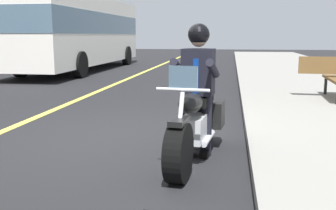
% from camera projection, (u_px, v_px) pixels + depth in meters
% --- Properties ---
extents(ground_plane, '(80.00, 80.00, 0.00)m').
position_uv_depth(ground_plane, '(117.00, 138.00, 6.21)').
color(ground_plane, black).
extents(motorcycle_main, '(2.22, 0.75, 1.26)m').
position_uv_depth(motorcycle_main, '(195.00, 125.00, 5.09)').
color(motorcycle_main, black).
rests_on(motorcycle_main, ground_plane).
extents(rider_main, '(0.66, 0.60, 1.74)m').
position_uv_depth(rider_main, '(198.00, 78.00, 5.17)').
color(rider_main, black).
rests_on(rider_main, ground_plane).
extents(bus_far, '(11.05, 2.70, 3.30)m').
position_uv_depth(bus_far, '(80.00, 29.00, 17.95)').
color(bus_far, white).
rests_on(bus_far, ground_plane).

